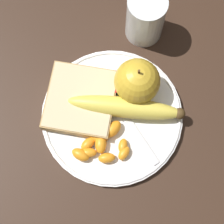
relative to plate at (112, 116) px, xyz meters
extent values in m
plane|color=#332116|center=(0.00, 0.00, -0.01)|extent=(3.00, 3.00, 0.00)
cylinder|color=white|center=(0.00, 0.00, 0.00)|extent=(0.24, 0.24, 0.01)
torus|color=white|center=(0.00, 0.00, 0.00)|extent=(0.24, 0.24, 0.01)
cylinder|color=silver|center=(0.16, -0.07, 0.04)|extent=(0.07, 0.07, 0.10)
cylinder|color=#F4A81E|center=(0.16, -0.07, 0.03)|extent=(0.06, 0.06, 0.08)
sphere|color=gold|center=(0.05, -0.04, 0.04)|extent=(0.08, 0.08, 0.08)
cylinder|color=brown|center=(0.05, -0.04, 0.09)|extent=(0.00, 0.00, 0.01)
ellipsoid|color=#E0CC4C|center=(0.01, -0.02, 0.02)|extent=(0.07, 0.20, 0.04)
sphere|color=#473319|center=(-0.01, -0.11, 0.02)|extent=(0.02, 0.02, 0.02)
cube|color=#AB8751|center=(0.03, 0.05, 0.02)|extent=(0.14, 0.14, 0.02)
cube|color=beige|center=(0.03, 0.05, 0.02)|extent=(0.14, 0.13, 0.02)
cube|color=silver|center=(-0.03, -0.04, 0.01)|extent=(0.12, 0.07, 0.00)
cube|color=silver|center=(0.05, 0.01, 0.01)|extent=(0.06, 0.05, 0.00)
cube|color=silver|center=(0.05, 0.00, 0.01)|extent=(0.04, 0.03, 0.02)
cube|color=#B21E1E|center=(0.05, 0.00, 0.02)|extent=(0.04, 0.03, 0.00)
ellipsoid|color=orange|center=(-0.04, 0.03, 0.01)|extent=(0.03, 0.03, 0.02)
ellipsoid|color=orange|center=(-0.05, 0.02, 0.01)|extent=(0.03, 0.02, 0.02)
ellipsoid|color=orange|center=(-0.07, 0.01, 0.01)|extent=(0.02, 0.03, 0.02)
ellipsoid|color=orange|center=(-0.03, 0.04, 0.01)|extent=(0.02, 0.03, 0.02)
ellipsoid|color=orange|center=(-0.06, -0.02, 0.01)|extent=(0.03, 0.02, 0.01)
ellipsoid|color=orange|center=(-0.07, 0.05, 0.01)|extent=(0.03, 0.04, 0.02)
ellipsoid|color=orange|center=(-0.06, 0.04, 0.01)|extent=(0.02, 0.03, 0.01)
ellipsoid|color=orange|center=(-0.03, 0.00, 0.01)|extent=(0.04, 0.04, 0.02)
ellipsoid|color=orange|center=(-0.07, -0.02, 0.01)|extent=(0.03, 0.03, 0.01)
ellipsoid|color=orange|center=(-0.05, 0.04, 0.01)|extent=(0.03, 0.03, 0.02)
camera|label=1|loc=(-0.17, 0.01, 0.62)|focal=60.00mm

